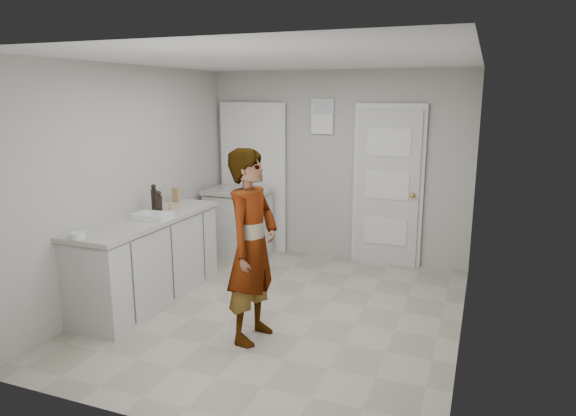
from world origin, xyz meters
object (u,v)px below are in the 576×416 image
at_px(egg_bowl, 77,235).
at_px(baking_dish, 153,216).
at_px(spice_jar, 172,206).
at_px(person, 252,246).
at_px(oil_cruet_a, 159,203).
at_px(oil_cruet_b, 154,197).
at_px(cake_mix_box, 176,195).

bearing_deg(egg_bowl, baking_dish, 76.43).
bearing_deg(baking_dish, spice_jar, 98.82).
distance_m(person, oil_cruet_a, 1.47).
distance_m(oil_cruet_a, egg_bowl, 1.06).
relative_size(spice_jar, egg_bowl, 0.57).
relative_size(spice_jar, oil_cruet_a, 0.29).
bearing_deg(oil_cruet_a, baking_dish, -74.59).
xyz_separation_m(oil_cruet_b, egg_bowl, (0.04, -1.23, -0.11)).
bearing_deg(person, oil_cruet_a, 72.44).
bearing_deg(egg_bowl, person, 18.23).
xyz_separation_m(oil_cruet_b, baking_dish, (0.25, -0.38, -0.11)).
distance_m(oil_cruet_b, egg_bowl, 1.23).
bearing_deg(baking_dish, oil_cruet_a, 105.41).
height_order(oil_cruet_b, egg_bowl, oil_cruet_b).
bearing_deg(oil_cruet_a, oil_cruet_b, 136.91).
distance_m(person, egg_bowl, 1.58).
height_order(cake_mix_box, oil_cruet_a, oil_cruet_a).
bearing_deg(oil_cruet_a, egg_bowl, -97.97).
bearing_deg(baking_dish, oil_cruet_b, 122.78).
bearing_deg(person, spice_jar, 64.36).
height_order(oil_cruet_a, egg_bowl, oil_cruet_a).
bearing_deg(spice_jar, baking_dish, -81.18).
bearing_deg(oil_cruet_b, oil_cruet_a, -43.09).
bearing_deg(cake_mix_box, person, -21.40).
height_order(person, oil_cruet_a, person).
bearing_deg(oil_cruet_a, cake_mix_box, 107.52).
relative_size(person, baking_dish, 4.70).
height_order(cake_mix_box, oil_cruet_b, oil_cruet_b).
xyz_separation_m(person, oil_cruet_b, (-1.54, 0.73, 0.19)).
relative_size(cake_mix_box, spice_jar, 2.20).
height_order(oil_cruet_a, oil_cruet_b, oil_cruet_b).
xyz_separation_m(person, spice_jar, (-1.37, 0.80, 0.09)).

